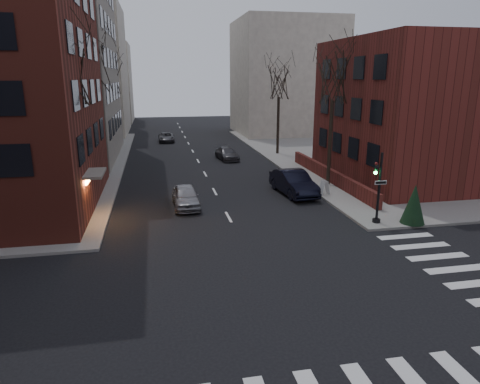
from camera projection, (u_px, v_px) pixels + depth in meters
name	position (u px, v px, depth m)	size (l,w,h in m)	color
ground	(289.00, 329.00, 14.28)	(160.00, 160.00, 0.00)	black
sidewalk_far_right	(455.00, 151.00, 48.12)	(44.00, 44.00, 0.15)	gray
building_left_tan	(7.00, 11.00, 39.63)	(18.00, 18.00, 28.00)	gray
building_right_brick	(418.00, 111.00, 33.94)	(12.00, 14.00, 11.00)	maroon
low_wall_right	(329.00, 175.00, 33.85)	(0.35, 16.00, 1.00)	maroon
building_distant_la	(74.00, 71.00, 61.20)	(14.00, 16.00, 18.00)	beige
building_distant_ra	(285.00, 78.00, 62.36)	(14.00, 14.00, 16.00)	beige
building_distant_lb	(103.00, 83.00, 78.19)	(10.00, 12.00, 14.00)	beige
traffic_signal	(378.00, 192.00, 23.79)	(0.76, 0.44, 4.00)	black
tree_left_a	(65.00, 70.00, 23.67)	(4.18, 4.18, 10.26)	#2D231C
tree_left_b	(93.00, 67.00, 34.92)	(4.40, 4.40, 10.80)	#2D231C
tree_left_c	(110.00, 78.00, 48.41)	(3.96, 3.96, 9.72)	#2D231C
tree_right_a	(334.00, 78.00, 30.88)	(3.96, 3.96, 9.72)	#2D231C
tree_right_b	(279.00, 82.00, 44.26)	(3.74, 3.74, 9.18)	#2D231C
streetlamp_near	(100.00, 130.00, 32.46)	(0.36, 0.36, 6.28)	black
streetlamp_far	(119.00, 110.00, 51.40)	(0.36, 0.36, 6.28)	black
parked_sedan	(294.00, 183.00, 30.37)	(1.82, 5.21, 1.72)	black
car_lane_silver	(186.00, 196.00, 27.46)	(1.65, 4.09, 1.39)	gray
car_lane_gray	(227.00, 154.00, 43.27)	(1.70, 4.19, 1.22)	#39383D
car_lane_far	(166.00, 137.00, 55.23)	(1.94, 4.20, 1.17)	#3C3C40
sandwich_board	(325.00, 187.00, 29.96)	(0.44, 0.61, 0.98)	white
evergreen_shrub	(414.00, 204.00, 23.86)	(1.34, 1.34, 2.23)	black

